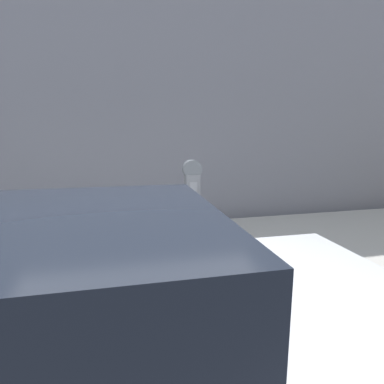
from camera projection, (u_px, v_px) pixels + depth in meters
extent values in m
plane|color=#47474C|center=(155.00, 370.00, 2.33)|extent=(60.00, 60.00, 0.00)
cube|color=#ADAAA3|center=(138.00, 255.00, 4.42)|extent=(24.00, 2.80, 0.11)
cube|color=gray|center=(126.00, 46.00, 5.57)|extent=(24.00, 0.30, 6.88)
cylinder|color=#2D2D30|center=(192.00, 243.00, 3.42)|extent=(0.06, 0.06, 0.95)
cube|color=slate|center=(192.00, 188.00, 3.30)|extent=(0.15, 0.13, 0.31)
cube|color=gray|center=(193.00, 187.00, 3.24)|extent=(0.08, 0.01, 0.11)
cylinder|color=slate|center=(192.00, 169.00, 3.27)|extent=(0.21, 0.10, 0.21)
cylinder|color=black|center=(233.00, 301.00, 2.72)|extent=(0.63, 0.23, 0.62)
cube|color=#B7BABF|center=(32.00, 372.00, 1.60)|extent=(4.66, 1.94, 0.63)
cube|color=black|center=(19.00, 270.00, 1.49)|extent=(2.05, 1.66, 0.55)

